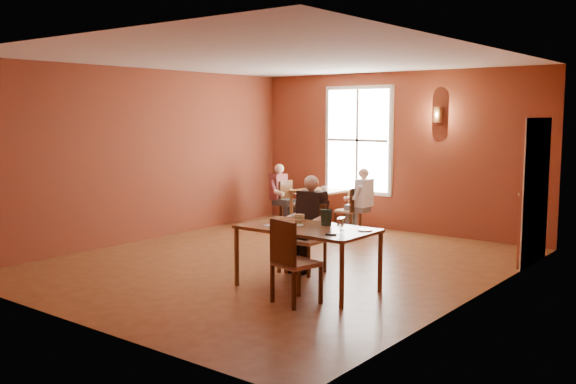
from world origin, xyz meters
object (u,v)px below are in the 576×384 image
Objects in this scene: second_table at (319,209)px; diner_white at (349,201)px; diner_maroon at (292,196)px; chair_diner_maroon at (293,203)px; chair_empty at (296,261)px; main_table at (307,258)px; chair_diner_white at (348,210)px; chair_diner_main at (306,239)px; diner_main at (305,227)px.

diner_white is at bearing 0.00° from second_table.
chair_diner_maroon is at bearing 90.00° from diner_maroon.
second_table is (-2.64, 4.21, -0.12)m from chair_empty.
diner_white reaches higher than chair_diner_maroon.
second_table is at bearing 90.00° from chair_diner_maroon.
main_table reaches higher than second_table.
second_table is at bearing 90.00° from chair_diner_white.
diner_maroon is (-3.04, 3.63, 0.19)m from main_table.
chair_diner_main is at bearing 40.48° from diner_maroon.
chair_empty is 1.13× the size of chair_diner_maroon.
chair_diner_white is at bearing 90.00° from diner_maroon.
main_table is 4.71m from chair_diner_maroon.
main_table is 4.74m from diner_maroon.
main_table is 1.91× the size of chair_diner_maroon.
diner_maroon is at bearing 141.68° from chair_empty.
chair_empty is at bearing -64.92° from main_table.
diner_main is 1.44m from chair_empty.
chair_diner_main is at bearing -157.86° from chair_diner_white.
chair_diner_white reaches higher than main_table.
chair_diner_main is 0.74× the size of diner_main.
main_table is at bearing 127.57° from chair_diner_main.
chair_diner_white is (-1.21, 3.01, -0.23)m from diner_main.
second_table is 0.73× the size of diner_white.
diner_main is at bearing 128.88° from main_table.
second_table is 0.65m from chair_diner_maroon.
diner_main is 1.52× the size of second_table.
second_table is at bearing 90.00° from diner_white.
second_table is 0.97× the size of chair_diner_maroon.
diner_white is at bearing 90.00° from diner_maroon.
second_table is at bearing -57.99° from chair_diner_main.
diner_main reaches higher than second_table.
chair_diner_main reaches higher than chair_diner_white.
diner_maroon is at bearing 90.00° from diner_white.
diner_maroon is (-2.54, 3.01, -0.06)m from diner_main.
chair_diner_white is (0.65, 0.00, 0.05)m from second_table.
chair_empty is at bearing 37.95° from chair_diner_maroon.
diner_white is 1.33× the size of chair_diner_maroon.
chair_diner_white is 0.17m from diner_white.
main_table is at bearing 39.98° from diner_maroon.
diner_main is 3.55m from second_table.
diner_white reaches higher than chair_empty.
chair_diner_white is at bearing 128.71° from chair_empty.
chair_diner_maroon is (-2.51, 2.98, -0.04)m from chair_diner_main.
main_table is at bearing -154.74° from chair_diner_white.
chair_diner_main is 0.96× the size of chair_empty.
chair_diner_maroon is 0.75× the size of diner_maroon.
diner_maroon reaches higher than chair_diner_main.
diner_main is 1.47× the size of chair_diner_maroon.
diner_main reaches higher than chair_empty.
diner_maroon is (-2.54, 2.98, 0.11)m from chair_diner_main.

